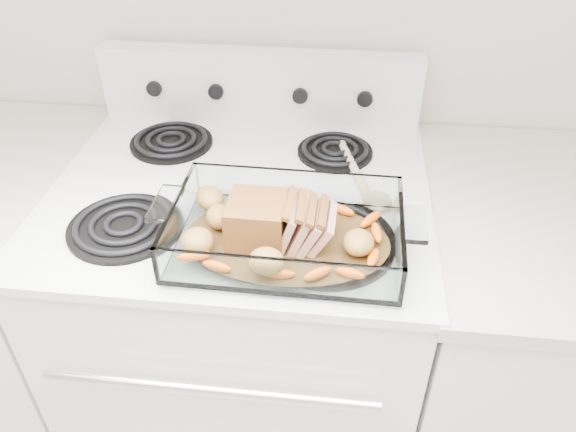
# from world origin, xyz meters

# --- Properties ---
(electric_range) EXTENTS (0.78, 0.70, 1.12)m
(electric_range) POSITION_xyz_m (0.00, 1.66, 0.48)
(electric_range) COLOR white
(electric_range) RESTS_ON ground
(counter_left) EXTENTS (0.58, 0.68, 0.93)m
(counter_left) POSITION_xyz_m (-0.67, 1.66, 0.47)
(counter_left) COLOR white
(counter_left) RESTS_ON ground
(counter_right) EXTENTS (0.58, 0.68, 0.93)m
(counter_right) POSITION_xyz_m (0.67, 1.66, 0.47)
(counter_right) COLOR white
(counter_right) RESTS_ON ground
(baking_dish) EXTENTS (0.40, 0.26, 0.08)m
(baking_dish) POSITION_xyz_m (0.12, 1.47, 0.96)
(baking_dish) COLOR white
(baking_dish) RESTS_ON electric_range
(pork_roast) EXTENTS (0.19, 0.10, 0.08)m
(pork_roast) POSITION_xyz_m (0.09, 1.47, 0.99)
(pork_roast) COLOR brown
(pork_roast) RESTS_ON baking_dish
(roast_vegetables) EXTENTS (0.34, 0.19, 0.04)m
(roast_vegetables) POSITION_xyz_m (0.12, 1.51, 0.97)
(roast_vegetables) COLOR orange
(roast_vegetables) RESTS_ON baking_dish
(wooden_spoon) EXTENTS (0.12, 0.26, 0.02)m
(wooden_spoon) POSITION_xyz_m (0.26, 1.68, 0.94)
(wooden_spoon) COLOR #C1AA8B
(wooden_spoon) RESTS_ON electric_range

